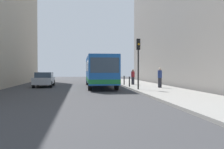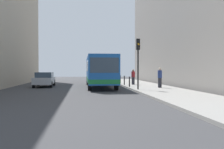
{
  "view_description": "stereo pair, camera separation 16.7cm",
  "coord_description": "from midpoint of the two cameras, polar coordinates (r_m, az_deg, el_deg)",
  "views": [
    {
      "loc": [
        -1.14,
        -22.87,
        1.76
      ],
      "look_at": [
        1.78,
        0.49,
        1.3
      ],
      "focal_mm": 41.1,
      "sensor_mm": 36.0,
      "label": 1
    },
    {
      "loc": [
        -0.97,
        -22.89,
        1.76
      ],
      "look_at": [
        1.78,
        0.49,
        1.3
      ],
      "focal_mm": 41.1,
      "sensor_mm": 36.0,
      "label": 2
    }
  ],
  "objects": [
    {
      "name": "ground_plane",
      "position": [
        22.97,
        -4.47,
        -3.28
      ],
      "size": [
        80.0,
        80.0,
        0.0
      ],
      "primitive_type": "plane",
      "color": "#38383A"
    },
    {
      "name": "sidewalk",
      "position": [
        23.83,
        8.63,
        -2.95
      ],
      "size": [
        4.4,
        40.0,
        0.15
      ],
      "primitive_type": "cube",
      "color": "gray",
      "rests_on": "ground"
    },
    {
      "name": "building_right",
      "position": [
        30.22,
        17.99,
        11.97
      ],
      "size": [
        7.0,
        32.0,
        14.96
      ],
      "primitive_type": "cube",
      "color": "gray",
      "rests_on": "ground"
    },
    {
      "name": "bus",
      "position": [
        25.55,
        -2.95,
        1.04
      ],
      "size": [
        2.58,
        11.03,
        3.0
      ],
      "rotation": [
        0.0,
        0.0,
        3.14
      ],
      "color": "#19519E",
      "rests_on": "ground"
    },
    {
      "name": "car_beside_bus",
      "position": [
        27.02,
        -15.03,
        -0.99
      ],
      "size": [
        1.91,
        4.43,
        1.48
      ],
      "rotation": [
        0.0,
        0.0,
        3.16
      ],
      "color": "#A5A8AD",
      "rests_on": "ground"
    },
    {
      "name": "traffic_light",
      "position": [
        20.9,
        5.65,
        4.52
      ],
      "size": [
        0.28,
        0.33,
        4.1
      ],
      "color": "black",
      "rests_on": "sidewalk"
    },
    {
      "name": "bollard_near",
      "position": [
        24.04,
        3.7,
        -1.59
      ],
      "size": [
        0.11,
        0.11,
        0.95
      ],
      "primitive_type": "cylinder",
      "color": "black",
      "rests_on": "sidewalk"
    },
    {
      "name": "bollard_mid",
      "position": [
        26.9,
        2.53,
        -1.3
      ],
      "size": [
        0.11,
        0.11,
        0.95
      ],
      "primitive_type": "cylinder",
      "color": "black",
      "rests_on": "sidewalk"
    },
    {
      "name": "bollard_far",
      "position": [
        29.77,
        1.6,
        -1.07
      ],
      "size": [
        0.11,
        0.11,
        0.95
      ],
      "primitive_type": "cylinder",
      "color": "black",
      "rests_on": "sidewalk"
    },
    {
      "name": "pedestrian_near_signal",
      "position": [
        23.14,
        10.39,
        -0.7
      ],
      "size": [
        0.38,
        0.38,
        1.77
      ],
      "rotation": [
        0.0,
        0.0,
        3.65
      ],
      "color": "#26262D",
      "rests_on": "sidewalk"
    },
    {
      "name": "pedestrian_mid_sidewalk",
      "position": [
        27.46,
        4.5,
        -0.56
      ],
      "size": [
        0.38,
        0.38,
        1.63
      ],
      "rotation": [
        0.0,
        0.0,
        2.86
      ],
      "color": "#26262D",
      "rests_on": "sidewalk"
    }
  ]
}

